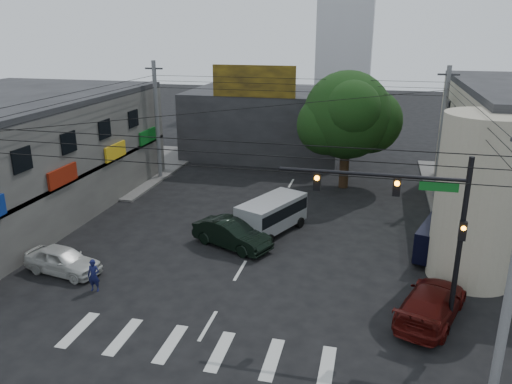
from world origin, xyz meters
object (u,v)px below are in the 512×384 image
at_px(utility_pole_far_right, 442,134).
at_px(maroon_sedan, 431,303).
at_px(street_tree, 347,115).
at_px(dark_sedan, 232,234).
at_px(navy_van, 442,239).
at_px(silver_minivan, 272,216).
at_px(white_compact, 63,260).
at_px(utility_pole_far_left, 157,121).
at_px(traffic_gantry, 417,215).
at_px(traffic_officer, 94,275).

height_order(utility_pole_far_right, maroon_sedan, utility_pole_far_right).
bearing_deg(street_tree, dark_sedan, -112.82).
relative_size(street_tree, navy_van, 1.67).
relative_size(street_tree, silver_minivan, 1.71).
relative_size(dark_sedan, white_compact, 1.17).
height_order(dark_sedan, silver_minivan, silver_minivan).
bearing_deg(street_tree, utility_pole_far_left, -176.05).
xyz_separation_m(dark_sedan, silver_minivan, (1.70, 2.56, 0.25)).
bearing_deg(utility_pole_far_left, utility_pole_far_right, 0.00).
distance_m(utility_pole_far_right, white_compact, 25.28).
bearing_deg(traffic_gantry, street_tree, 101.99).
distance_m(white_compact, silver_minivan, 11.67).
xyz_separation_m(white_compact, navy_van, (18.37, 6.43, 0.30)).
bearing_deg(street_tree, maroon_sedan, -74.35).
xyz_separation_m(dark_sedan, white_compact, (-7.24, -4.93, -0.09)).
height_order(silver_minivan, traffic_officer, silver_minivan).
xyz_separation_m(traffic_gantry, maroon_sedan, (1.02, 0.70, -4.09)).
height_order(utility_pole_far_left, white_compact, utility_pole_far_left).
xyz_separation_m(street_tree, traffic_gantry, (3.82, -18.00, -0.64)).
height_order(street_tree, utility_pole_far_left, utility_pole_far_left).
xyz_separation_m(dark_sedan, traffic_officer, (-4.80, -6.15, 0.01)).
relative_size(utility_pole_far_left, maroon_sedan, 1.68).
distance_m(street_tree, traffic_officer, 21.55).
xyz_separation_m(street_tree, silver_minivan, (-3.49, -9.79, -4.46)).
xyz_separation_m(street_tree, navy_van, (5.93, -10.85, -4.50)).
bearing_deg(street_tree, navy_van, -61.33).
xyz_separation_m(utility_pole_far_right, maroon_sedan, (-1.65, -16.31, -3.86)).
height_order(navy_van, traffic_officer, navy_van).
bearing_deg(dark_sedan, street_tree, 1.23).
bearing_deg(traffic_officer, maroon_sedan, -0.71).
xyz_separation_m(dark_sedan, navy_van, (11.13, 1.50, 0.21)).
xyz_separation_m(silver_minivan, navy_van, (9.42, -1.06, -0.03)).
xyz_separation_m(silver_minivan, traffic_officer, (-6.50, -8.71, -0.24)).
bearing_deg(utility_pole_far_right, utility_pole_far_left, 180.00).
distance_m(street_tree, utility_pole_far_left, 14.56).
height_order(white_compact, navy_van, navy_van).
bearing_deg(white_compact, navy_van, -61.23).
height_order(utility_pole_far_left, silver_minivan, utility_pole_far_left).
xyz_separation_m(street_tree, dark_sedan, (-5.20, -12.35, -4.71)).
height_order(maroon_sedan, silver_minivan, silver_minivan).
xyz_separation_m(white_compact, maroon_sedan, (17.29, -0.03, 0.06)).
xyz_separation_m(utility_pole_far_left, white_compact, (2.06, -16.27, -3.92)).
bearing_deg(maroon_sedan, white_compact, 19.47).
bearing_deg(navy_van, traffic_gantry, -179.01).
distance_m(utility_pole_far_right, traffic_officer, 24.35).
height_order(street_tree, utility_pole_far_right, utility_pole_far_right).
bearing_deg(dark_sedan, silver_minivan, -9.62).
height_order(street_tree, traffic_gantry, street_tree).
bearing_deg(white_compact, traffic_officer, -107.17).
height_order(street_tree, navy_van, street_tree).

